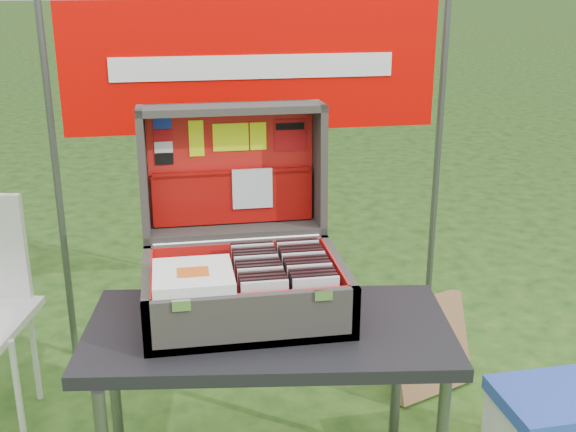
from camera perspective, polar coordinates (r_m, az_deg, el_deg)
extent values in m
cube|color=black|center=(2.20, -1.54, -9.10)|extent=(1.15, 0.68, 0.04)
cylinder|color=#59595B|center=(2.55, -13.42, -14.27)|extent=(0.04, 0.04, 0.64)
cylinder|color=#59595B|center=(2.65, 8.57, -12.54)|extent=(0.04, 0.04, 0.64)
cube|color=#4D4843|center=(2.25, -3.37, -7.52)|extent=(0.61, 0.44, 0.02)
cube|color=#4D4843|center=(2.03, -2.75, -8.33)|extent=(0.61, 0.02, 0.16)
cube|color=#4D4843|center=(2.40, -3.95, -3.86)|extent=(0.61, 0.02, 0.16)
cube|color=#4D4843|center=(2.21, -11.02, -6.35)|extent=(0.02, 0.44, 0.16)
cube|color=#4D4843|center=(2.26, 4.02, -5.38)|extent=(0.02, 0.44, 0.16)
cube|color=red|center=(2.24, -3.38, -7.18)|extent=(0.56, 0.39, 0.01)
cube|color=silver|center=(1.98, -8.42, -7.00)|extent=(0.05, 0.01, 0.03)
cube|color=silver|center=(2.02, 2.82, -6.25)|extent=(0.05, 0.01, 0.03)
cylinder|color=silver|center=(2.38, -4.03, -1.94)|extent=(0.55, 0.02, 0.02)
cube|color=#4D4843|center=(2.47, -4.52, 3.94)|extent=(0.61, 0.05, 0.44)
cube|color=#4D4843|center=(2.37, -4.52, 8.45)|extent=(0.61, 0.16, 0.03)
cube|color=#4D4843|center=(2.46, -4.22, -1.09)|extent=(0.61, 0.16, 0.03)
cube|color=#4D4843|center=(2.40, -11.36, 3.22)|extent=(0.02, 0.18, 0.44)
cube|color=#4D4843|center=(2.45, 2.49, 3.91)|extent=(0.02, 0.18, 0.44)
cube|color=red|center=(2.46, -4.49, 3.87)|extent=(0.56, 0.02, 0.38)
cube|color=red|center=(2.04, -2.81, -7.84)|extent=(0.56, 0.01, 0.14)
cube|color=red|center=(2.38, -3.92, -3.73)|extent=(0.56, 0.01, 0.14)
cube|color=red|center=(2.20, -10.65, -6.04)|extent=(0.01, 0.39, 0.14)
cube|color=red|center=(2.25, 3.65, -5.13)|extent=(0.01, 0.39, 0.14)
cube|color=#950A07|center=(2.46, -4.38, 1.46)|extent=(0.54, 0.04, 0.18)
cube|color=#950A07|center=(2.44, -4.42, 3.41)|extent=(0.53, 0.02, 0.02)
cube|color=silver|center=(2.44, -2.83, 2.18)|extent=(0.14, 0.02, 0.14)
cube|color=#1933B2|center=(2.41, -9.91, 7.24)|extent=(0.06, 0.00, 0.04)
cube|color=red|center=(2.42, -9.86, 6.31)|extent=(0.06, 0.00, 0.04)
cube|color=white|center=(2.43, -9.80, 5.38)|extent=(0.06, 0.00, 0.04)
cube|color=black|center=(2.43, -9.75, 4.45)|extent=(0.06, 0.00, 0.04)
cube|color=#D0EE0F|center=(2.42, -7.25, 6.10)|extent=(0.05, 0.01, 0.12)
cube|color=#D0EE0F|center=(2.43, -4.55, 6.23)|extent=(0.12, 0.01, 0.09)
cube|color=#D0EE0F|center=(2.44, -2.37, 6.32)|extent=(0.05, 0.01, 0.09)
cube|color=red|center=(2.46, 0.16, 6.42)|extent=(0.11, 0.01, 0.11)
cube|color=black|center=(2.45, 0.16, 7.11)|extent=(0.10, 0.00, 0.02)
cube|color=silver|center=(2.06, -1.83, -7.15)|extent=(0.13, 0.01, 0.15)
cube|color=black|center=(2.08, -1.92, -6.86)|extent=(0.13, 0.01, 0.15)
cube|color=black|center=(2.10, -2.01, -6.58)|extent=(0.13, 0.01, 0.15)
cube|color=black|center=(2.12, -2.10, -6.31)|extent=(0.13, 0.01, 0.15)
cube|color=silver|center=(2.14, -2.18, -6.03)|extent=(0.13, 0.01, 0.15)
cube|color=black|center=(2.16, -2.27, -5.77)|extent=(0.13, 0.01, 0.15)
cube|color=black|center=(2.19, -2.35, -5.51)|extent=(0.13, 0.01, 0.15)
cube|color=black|center=(2.21, -2.43, -5.25)|extent=(0.13, 0.01, 0.15)
cube|color=silver|center=(2.23, -2.51, -5.00)|extent=(0.13, 0.01, 0.15)
cube|color=black|center=(2.25, -2.58, -4.76)|extent=(0.13, 0.01, 0.15)
cube|color=black|center=(2.27, -2.66, -4.52)|extent=(0.13, 0.01, 0.15)
cube|color=black|center=(2.30, -2.73, -4.28)|extent=(0.13, 0.01, 0.15)
cube|color=silver|center=(2.32, -2.81, -4.05)|extent=(0.13, 0.01, 0.15)
cube|color=black|center=(2.34, -2.88, -3.82)|extent=(0.13, 0.01, 0.15)
cube|color=silver|center=(2.08, 2.21, -6.85)|extent=(0.13, 0.01, 0.15)
cube|color=black|center=(2.10, 2.08, -6.57)|extent=(0.13, 0.01, 0.15)
cube|color=black|center=(2.12, 1.95, -6.30)|extent=(0.13, 0.01, 0.15)
cube|color=black|center=(2.14, 1.82, -6.03)|extent=(0.13, 0.01, 0.15)
cube|color=silver|center=(2.17, 1.70, -5.76)|extent=(0.13, 0.01, 0.15)
cube|color=black|center=(2.19, 1.57, -5.50)|extent=(0.13, 0.01, 0.15)
cube|color=black|center=(2.21, 1.45, -5.25)|extent=(0.13, 0.01, 0.15)
cube|color=black|center=(2.23, 1.33, -5.00)|extent=(0.13, 0.01, 0.15)
cube|color=silver|center=(2.25, 1.22, -4.75)|extent=(0.13, 0.01, 0.15)
cube|color=black|center=(2.27, 1.11, -4.51)|extent=(0.13, 0.01, 0.15)
cube|color=black|center=(2.29, 0.99, -4.27)|extent=(0.13, 0.01, 0.15)
cube|color=black|center=(2.32, 0.89, -4.04)|extent=(0.13, 0.01, 0.15)
cube|color=silver|center=(2.34, 0.78, -3.82)|extent=(0.13, 0.01, 0.15)
cube|color=black|center=(2.36, 0.67, -3.59)|extent=(0.13, 0.01, 0.15)
cube|color=white|center=(2.10, -7.50, -5.02)|extent=(0.23, 0.23, 0.00)
cube|color=white|center=(2.10, -7.51, -4.89)|extent=(0.23, 0.23, 0.00)
cube|color=white|center=(2.09, -7.51, -4.77)|extent=(0.23, 0.23, 0.00)
cube|color=white|center=(2.09, -7.52, -4.64)|extent=(0.23, 0.23, 0.00)
cube|color=white|center=(2.09, -7.53, -4.52)|extent=(0.23, 0.23, 0.00)
cube|color=white|center=(2.09, -7.53, -4.39)|extent=(0.23, 0.23, 0.00)
cube|color=#D85919|center=(2.08, -7.53, -4.40)|extent=(0.09, 0.07, 0.00)
cube|color=#2849B5|center=(2.62, 20.84, -13.41)|extent=(0.43, 0.33, 0.05)
cylinder|color=silver|center=(2.86, -20.51, -13.22)|extent=(0.02, 0.02, 0.46)
cylinder|color=silver|center=(3.15, -19.43, -9.91)|extent=(0.02, 0.02, 0.46)
cylinder|color=silver|center=(2.99, -20.29, -2.26)|extent=(0.02, 0.02, 0.43)
cube|color=#A16A46|center=(3.12, 11.05, -10.08)|extent=(0.41, 0.30, 0.40)
cylinder|color=#59595B|center=(3.23, -17.80, 2.90)|extent=(0.03, 0.03, 1.70)
cylinder|color=#59595B|center=(3.42, 11.71, 4.30)|extent=(0.03, 0.03, 1.70)
cube|color=#D40400|center=(3.11, -2.73, 11.71)|extent=(1.60, 0.02, 0.55)
cube|color=white|center=(3.10, -2.70, 11.68)|extent=(1.20, 0.00, 0.10)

